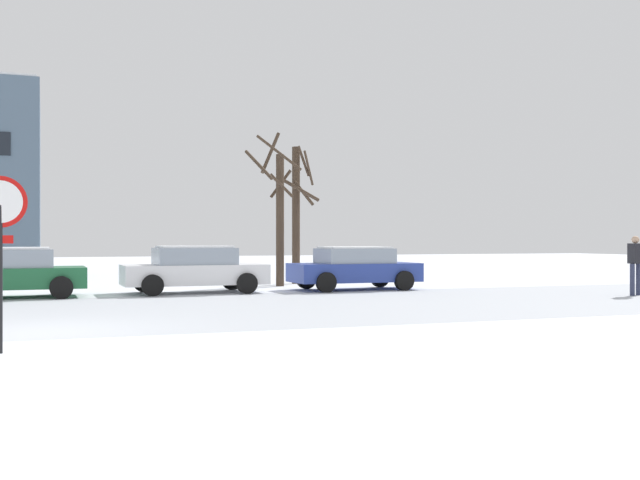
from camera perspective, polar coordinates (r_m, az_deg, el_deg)
ground_plane at (r=14.38m, az=-20.43°, el=-6.60°), size 120.00×120.00×0.00m
road_surface at (r=17.92m, az=-20.37°, el=-5.27°), size 80.00×9.12×0.00m
stop_sign at (r=11.97m, az=-22.95°, el=0.79°), size 0.75×0.13×2.59m
parked_car_green at (r=23.25m, az=-22.19°, el=-2.25°), size 4.02×2.17×1.44m
parked_car_white at (r=23.76m, az=-9.44°, el=-2.17°), size 4.39×2.13×1.46m
parked_car_blue at (r=24.98m, az=2.61°, el=-2.10°), size 4.21×2.10×1.42m
pedestrian_crossing at (r=24.23m, az=22.66°, el=-1.44°), size 0.48×0.44×1.76m
tree_far_mid at (r=28.40m, az=-1.75°, el=2.19°), size 1.44×0.91×5.14m
tree_far_right at (r=26.86m, az=-3.16°, el=2.33°), size 1.66×1.82×5.54m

